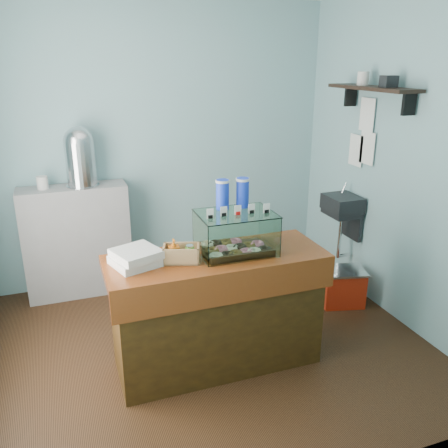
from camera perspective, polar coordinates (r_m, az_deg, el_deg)
name	(u,v)px	position (r m, az deg, el deg)	size (l,w,h in m)	color
ground	(207,344)	(4.06, -2.02, -14.23)	(3.50, 3.50, 0.00)	black
room_shell	(208,138)	(3.44, -1.98, 10.31)	(3.54, 3.04, 2.82)	#7FB4B9
counter	(217,310)	(3.61, -0.84, -10.30)	(1.60, 0.60, 0.90)	#40270C
back_shelf	(78,241)	(4.85, -17.21, -1.98)	(1.00, 0.32, 1.10)	gray
display_case	(234,230)	(3.45, 1.26, -0.73)	(0.55, 0.41, 0.52)	#35190F
condiment_crate	(181,254)	(3.31, -5.25, -3.57)	(0.28, 0.22, 0.17)	tan
pastry_boxes	(136,257)	(3.30, -10.59, -3.98)	(0.37, 0.37, 0.11)	silver
coffee_urn	(80,155)	(4.62, -16.95, 7.91)	(0.30, 0.30, 0.56)	silver
red_cooler	(342,287)	(4.70, 14.01, -7.31)	(0.47, 0.40, 0.35)	#B3230E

